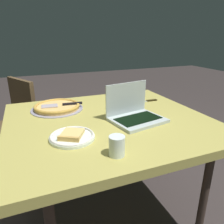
{
  "coord_description": "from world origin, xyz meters",
  "views": [
    {
      "loc": [
        0.44,
        1.14,
        1.23
      ],
      "look_at": [
        -0.04,
        -0.05,
        0.76
      ],
      "focal_mm": 34.65,
      "sensor_mm": 36.0,
      "label": 1
    }
  ],
  "objects_px": {
    "pizza_plate": "(72,136)",
    "pizza_tray": "(57,107)",
    "laptop": "(134,113)",
    "drink_cup": "(117,146)",
    "table_knife": "(147,101)",
    "dining_table": "(109,127)",
    "chair_near": "(13,122)"
  },
  "relations": [
    {
      "from": "dining_table",
      "to": "drink_cup",
      "type": "height_order",
      "value": "drink_cup"
    },
    {
      "from": "dining_table",
      "to": "chair_near",
      "type": "xyz_separation_m",
      "value": [
        0.59,
        -0.82,
        -0.19
      ]
    },
    {
      "from": "pizza_tray",
      "to": "chair_near",
      "type": "height_order",
      "value": "chair_near"
    },
    {
      "from": "pizza_plate",
      "to": "pizza_tray",
      "type": "bearing_deg",
      "value": -89.91
    },
    {
      "from": "pizza_plate",
      "to": "laptop",
      "type": "bearing_deg",
      "value": -164.35
    },
    {
      "from": "pizza_plate",
      "to": "drink_cup",
      "type": "relative_size",
      "value": 2.54
    },
    {
      "from": "laptop",
      "to": "drink_cup",
      "type": "xyz_separation_m",
      "value": [
        0.26,
        0.33,
        0.0
      ]
    },
    {
      "from": "table_knife",
      "to": "drink_cup",
      "type": "distance_m",
      "value": 0.82
    },
    {
      "from": "pizza_tray",
      "to": "table_knife",
      "type": "distance_m",
      "value": 0.67
    },
    {
      "from": "dining_table",
      "to": "laptop",
      "type": "relative_size",
      "value": 3.55
    },
    {
      "from": "pizza_tray",
      "to": "drink_cup",
      "type": "height_order",
      "value": "drink_cup"
    },
    {
      "from": "pizza_plate",
      "to": "chair_near",
      "type": "bearing_deg",
      "value": -71.88
    },
    {
      "from": "table_knife",
      "to": "chair_near",
      "type": "height_order",
      "value": "chair_near"
    },
    {
      "from": "table_knife",
      "to": "drink_cup",
      "type": "xyz_separation_m",
      "value": [
        0.52,
        0.63,
        0.04
      ]
    },
    {
      "from": "dining_table",
      "to": "table_knife",
      "type": "bearing_deg",
      "value": -151.15
    },
    {
      "from": "drink_cup",
      "to": "chair_near",
      "type": "height_order",
      "value": "chair_near"
    },
    {
      "from": "laptop",
      "to": "pizza_tray",
      "type": "height_order",
      "value": "laptop"
    },
    {
      "from": "dining_table",
      "to": "chair_near",
      "type": "relative_size",
      "value": 1.39
    },
    {
      "from": "pizza_plate",
      "to": "table_knife",
      "type": "bearing_deg",
      "value": -148.63
    },
    {
      "from": "table_knife",
      "to": "pizza_plate",
      "type": "bearing_deg",
      "value": 31.37
    },
    {
      "from": "pizza_plate",
      "to": "pizza_tray",
      "type": "distance_m",
      "value": 0.48
    },
    {
      "from": "pizza_plate",
      "to": "pizza_tray",
      "type": "height_order",
      "value": "same"
    },
    {
      "from": "laptop",
      "to": "drink_cup",
      "type": "distance_m",
      "value": 0.42
    },
    {
      "from": "laptop",
      "to": "table_knife",
      "type": "bearing_deg",
      "value": -132.09
    },
    {
      "from": "chair_near",
      "to": "table_knife",
      "type": "bearing_deg",
      "value": 149.06
    },
    {
      "from": "pizza_tray",
      "to": "chair_near",
      "type": "relative_size",
      "value": 0.41
    },
    {
      "from": "laptop",
      "to": "chair_near",
      "type": "relative_size",
      "value": 0.39
    },
    {
      "from": "dining_table",
      "to": "pizza_tray",
      "type": "relative_size",
      "value": 3.42
    },
    {
      "from": "laptop",
      "to": "table_knife",
      "type": "height_order",
      "value": "laptop"
    },
    {
      "from": "pizza_tray",
      "to": "chair_near",
      "type": "bearing_deg",
      "value": -58.09
    },
    {
      "from": "dining_table",
      "to": "pizza_plate",
      "type": "distance_m",
      "value": 0.33
    },
    {
      "from": "laptop",
      "to": "chair_near",
      "type": "height_order",
      "value": "laptop"
    }
  ]
}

